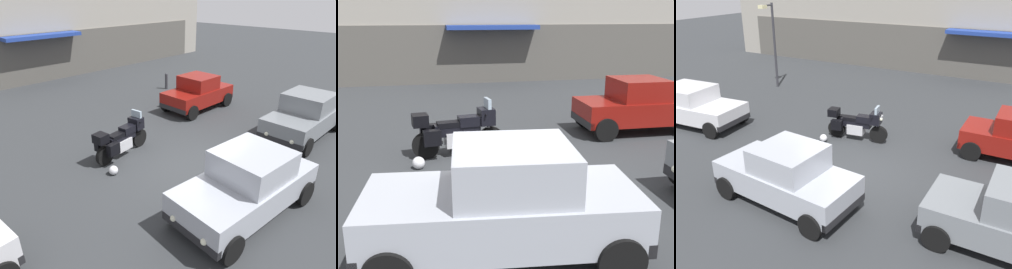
{
  "view_description": "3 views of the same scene",
  "coord_description": "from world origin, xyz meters",
  "views": [
    {
      "loc": [
        -6.45,
        -5.17,
        4.97
      ],
      "look_at": [
        0.05,
        1.04,
        0.8
      ],
      "focal_mm": 32.96,
      "sensor_mm": 36.0,
      "label": 1
    },
    {
      "loc": [
        -1.73,
        -7.38,
        3.33
      ],
      "look_at": [
        -0.07,
        0.61,
        0.93
      ],
      "focal_mm": 44.16,
      "sensor_mm": 36.0,
      "label": 2
    },
    {
      "loc": [
        4.51,
        -8.73,
        5.55
      ],
      "look_at": [
        -0.51,
        0.5,
        0.94
      ],
      "focal_mm": 38.78,
      "sensor_mm": 36.0,
      "label": 3
    }
  ],
  "objects": [
    {
      "name": "motorcycle",
      "position": [
        -0.94,
        2.21,
        0.62
      ],
      "size": [
        2.26,
        0.88,
        1.36
      ],
      "rotation": [
        0.0,
        0.0,
        0.13
      ],
      "color": "black",
      "rests_on": "ground"
    },
    {
      "name": "car_hatchback_near",
      "position": [
        -0.69,
        -2.26,
        0.81
      ],
      "size": [
        3.99,
        2.13,
        1.64
      ],
      "rotation": [
        0.0,
        0.0,
        3.04
      ],
      "color": "#9EA3AD",
      "rests_on": "ground"
    },
    {
      "name": "bollard_curbside",
      "position": [
        5.69,
        6.57,
        0.48
      ],
      "size": [
        0.16,
        0.16,
        0.9
      ],
      "color": "#333338",
      "rests_on": "ground"
    },
    {
      "name": "car_compact_side",
      "position": [
        4.35,
        3.27,
        0.77
      ],
      "size": [
        3.5,
        1.75,
        1.56
      ],
      "rotation": [
        0.0,
        0.0,
        -0.02
      ],
      "color": "maroon",
      "rests_on": "ground"
    },
    {
      "name": "ground_plane",
      "position": [
        0.0,
        0.0,
        0.0
      ],
      "size": [
        80.0,
        80.0,
        0.0
      ],
      "primitive_type": "plane",
      "color": "#2D3033"
    },
    {
      "name": "helmet",
      "position": [
        -1.88,
        1.46,
        0.14
      ],
      "size": [
        0.28,
        0.28,
        0.28
      ],
      "primitive_type": "sphere",
      "color": "silver",
      "rests_on": "ground"
    }
  ]
}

